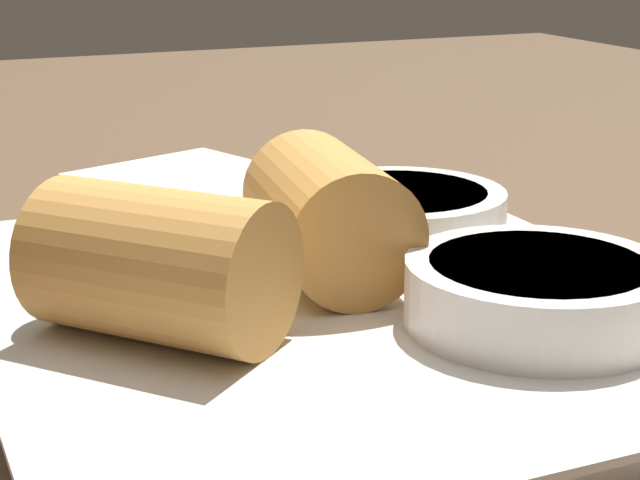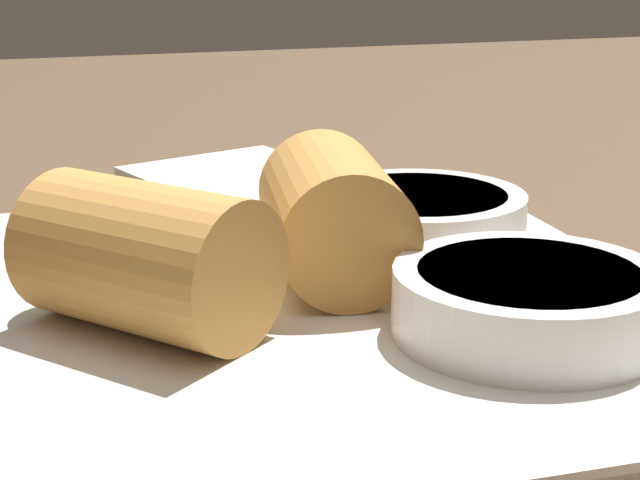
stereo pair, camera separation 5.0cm
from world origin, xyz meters
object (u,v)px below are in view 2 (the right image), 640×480
(serving_plate, at_px, (320,310))
(dipping_bowl_far, at_px, (528,300))
(napkin, at_px, (246,179))
(dipping_bowl_near, at_px, (418,217))

(serving_plate, relative_size, dipping_bowl_far, 3.25)
(napkin, bearing_deg, serving_plate, -5.62)
(serving_plate, height_order, dipping_bowl_far, dipping_bowl_far)
(serving_plate, height_order, napkin, serving_plate)
(dipping_bowl_near, bearing_deg, napkin, -169.26)
(dipping_bowl_near, xyz_separation_m, napkin, (-0.19, -0.04, -0.03))
(serving_plate, distance_m, dipping_bowl_far, 0.09)
(dipping_bowl_near, distance_m, dipping_bowl_far, 0.11)
(dipping_bowl_far, bearing_deg, serving_plate, -137.88)
(dipping_bowl_far, relative_size, napkin, 0.60)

